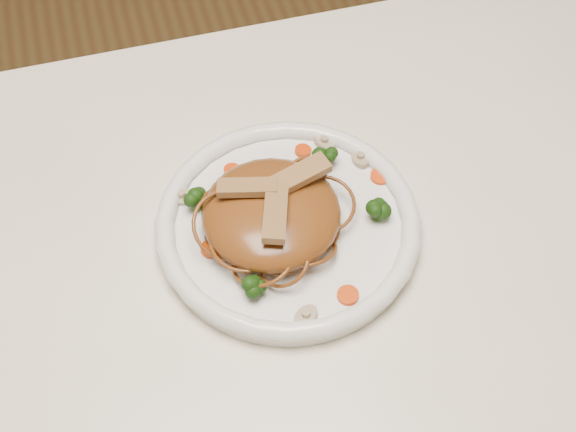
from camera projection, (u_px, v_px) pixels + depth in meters
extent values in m
cube|color=white|center=(220.00, 329.00, 0.76)|extent=(1.20, 0.80, 0.04)
cylinder|color=brown|center=(499.00, 186.00, 1.35)|extent=(0.06, 0.06, 0.71)
cylinder|color=white|center=(288.00, 229.00, 0.80)|extent=(0.32, 0.32, 0.02)
ellipsoid|color=brown|center=(271.00, 213.00, 0.77)|extent=(0.16, 0.16, 0.04)
cube|color=#AA8650|center=(298.00, 176.00, 0.76)|extent=(0.07, 0.04, 0.01)
cube|color=#AA8650|center=(247.00, 187.00, 0.76)|extent=(0.06, 0.04, 0.01)
cube|color=#AA8650|center=(275.00, 212.00, 0.74)|extent=(0.04, 0.07, 0.01)
cylinder|color=#F03E08|center=(303.00, 151.00, 0.85)|extent=(0.02, 0.02, 0.00)
cylinder|color=#F03E08|center=(211.00, 249.00, 0.77)|extent=(0.03, 0.03, 0.00)
cylinder|color=#F03E08|center=(380.00, 176.00, 0.83)|extent=(0.02, 0.02, 0.00)
cylinder|color=#F03E08|center=(232.00, 170.00, 0.83)|extent=(0.02, 0.02, 0.00)
cylinder|color=#F03E08|center=(348.00, 295.00, 0.74)|extent=(0.03, 0.03, 0.00)
cylinder|color=beige|center=(306.00, 316.00, 0.73)|extent=(0.03, 0.03, 0.01)
cylinder|color=beige|center=(361.00, 158.00, 0.84)|extent=(0.03, 0.03, 0.01)
cylinder|color=beige|center=(182.00, 197.00, 0.81)|extent=(0.04, 0.04, 0.01)
cylinder|color=beige|center=(324.00, 142.00, 0.85)|extent=(0.04, 0.04, 0.01)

